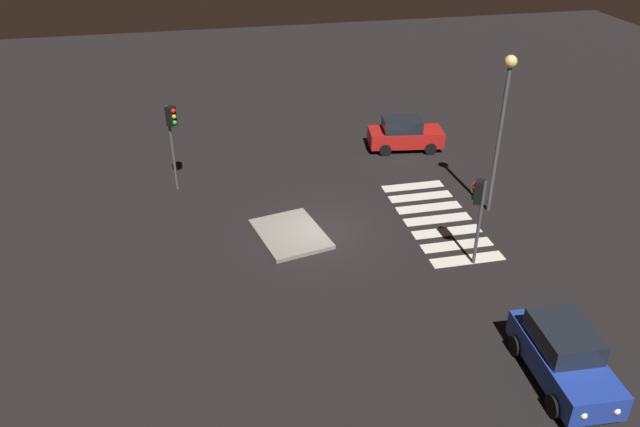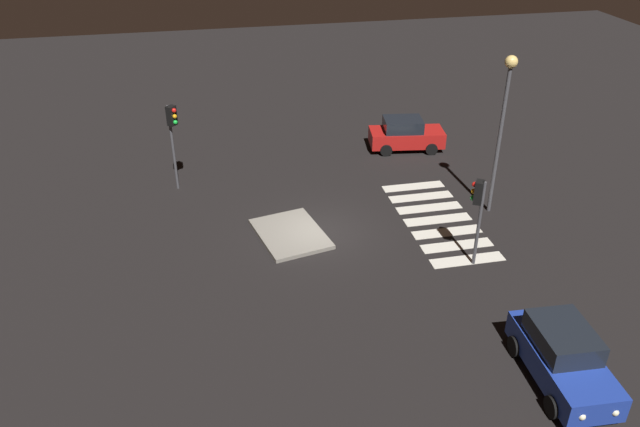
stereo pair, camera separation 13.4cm
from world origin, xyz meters
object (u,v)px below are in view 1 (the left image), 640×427
traffic_light_north (172,127)px  car_red (405,134)px  street_lamp (503,109)px  traffic_light_south (478,202)px  traffic_island (290,234)px  car_blue (564,356)px

traffic_light_north → car_red: bearing=53.5°
street_lamp → car_red: bearing=11.8°
car_red → street_lamp: (-7.79, -1.62, 4.23)m
traffic_light_south → street_lamp: 5.33m
traffic_island → street_lamp: 10.96m
traffic_light_north → street_lamp: bearing=22.6°
car_blue → traffic_light_north: traffic_light_north is taller
traffic_island → traffic_light_north: bearing=40.3°
car_blue → traffic_light_south: traffic_light_south is taller
traffic_light_south → traffic_light_north: (9.34, 11.80, 0.48)m
car_red → street_lamp: street_lamp is taller
traffic_light_north → street_lamp: (-5.34, -14.52, 1.77)m
traffic_island → car_blue: car_blue is taller
car_red → car_blue: bearing=-85.1°
traffic_light_south → traffic_light_north: 15.06m
traffic_island → traffic_light_north: traffic_light_north is taller
traffic_island → traffic_light_north: 8.12m
car_blue → traffic_light_south: bearing=-176.3°
car_red → traffic_light_north: traffic_light_north is taller
traffic_light_south → car_blue: bearing=123.4°
traffic_island → car_red: 11.50m
street_lamp → traffic_light_south: bearing=145.7°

